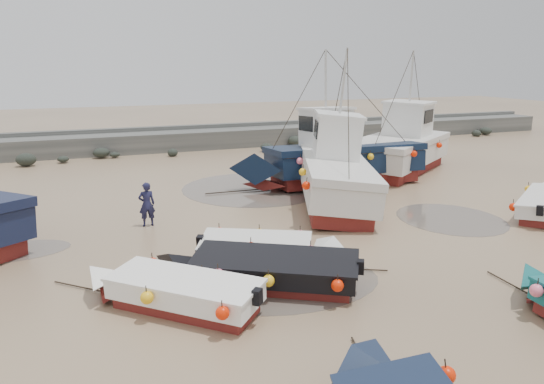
{
  "coord_description": "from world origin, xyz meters",
  "views": [
    {
      "loc": [
        -7.17,
        -12.75,
        5.68
      ],
      "look_at": [
        -0.74,
        3.42,
        1.4
      ],
      "focal_mm": 35.0,
      "sensor_mm": 36.0,
      "label": 1
    }
  ],
  "objects_px": {
    "dinghy_4": "(261,266)",
    "person": "(148,226)",
    "cabin_boat_1": "(331,171)",
    "cabin_boat_3": "(403,146)",
    "dinghy_5": "(269,248)",
    "cabin_boat_2": "(334,157)",
    "dinghy_0": "(172,287)"
  },
  "relations": [
    {
      "from": "dinghy_0",
      "to": "cabin_boat_1",
      "type": "bearing_deg",
      "value": -3.05
    },
    {
      "from": "dinghy_0",
      "to": "cabin_boat_1",
      "type": "xyz_separation_m",
      "value": [
        8.09,
        7.33,
        0.77
      ]
    },
    {
      "from": "dinghy_0",
      "to": "dinghy_4",
      "type": "height_order",
      "value": "same"
    },
    {
      "from": "cabin_boat_1",
      "to": "cabin_boat_2",
      "type": "height_order",
      "value": "same"
    },
    {
      "from": "cabin_boat_1",
      "to": "cabin_boat_2",
      "type": "xyz_separation_m",
      "value": [
        1.62,
        2.85,
        0.0
      ]
    },
    {
      "from": "cabin_boat_2",
      "to": "person",
      "type": "xyz_separation_m",
      "value": [
        -9.23,
        -3.38,
        -1.33
      ]
    },
    {
      "from": "dinghy_0",
      "to": "cabin_boat_3",
      "type": "relative_size",
      "value": 0.48
    },
    {
      "from": "cabin_boat_1",
      "to": "dinghy_5",
      "type": "bearing_deg",
      "value": -109.16
    },
    {
      "from": "cabin_boat_3",
      "to": "dinghy_4",
      "type": "bearing_deg",
      "value": -82.09
    },
    {
      "from": "cabin_boat_3",
      "to": "dinghy_5",
      "type": "bearing_deg",
      "value": -83.52
    },
    {
      "from": "dinghy_0",
      "to": "cabin_boat_2",
      "type": "xyz_separation_m",
      "value": [
        9.71,
        10.18,
        0.78
      ]
    },
    {
      "from": "cabin_boat_3",
      "to": "person",
      "type": "relative_size",
      "value": 6.05
    },
    {
      "from": "cabin_boat_1",
      "to": "person",
      "type": "relative_size",
      "value": 6.51
    },
    {
      "from": "cabin_boat_2",
      "to": "cabin_boat_3",
      "type": "relative_size",
      "value": 1.1
    },
    {
      "from": "cabin_boat_1",
      "to": "dinghy_4",
      "type": "bearing_deg",
      "value": -107.52
    },
    {
      "from": "dinghy_0",
      "to": "person",
      "type": "relative_size",
      "value": 2.93
    },
    {
      "from": "dinghy_4",
      "to": "cabin_boat_1",
      "type": "xyz_separation_m",
      "value": [
        5.69,
        6.9,
        0.78
      ]
    },
    {
      "from": "dinghy_4",
      "to": "dinghy_5",
      "type": "xyz_separation_m",
      "value": [
        0.66,
        1.14,
        0.02
      ]
    },
    {
      "from": "dinghy_0",
      "to": "cabin_boat_3",
      "type": "xyz_separation_m",
      "value": [
        14.84,
        11.93,
        0.77
      ]
    },
    {
      "from": "person",
      "to": "dinghy_4",
      "type": "bearing_deg",
      "value": 104.67
    },
    {
      "from": "cabin_boat_1",
      "to": "cabin_boat_3",
      "type": "relative_size",
      "value": 1.08
    },
    {
      "from": "dinghy_5",
      "to": "cabin_boat_1",
      "type": "relative_size",
      "value": 0.48
    },
    {
      "from": "dinghy_0",
      "to": "dinghy_5",
      "type": "bearing_deg",
      "value": -18.03
    },
    {
      "from": "dinghy_0",
      "to": "person",
      "type": "bearing_deg",
      "value": 40.72
    },
    {
      "from": "cabin_boat_2",
      "to": "person",
      "type": "distance_m",
      "value": 9.92
    },
    {
      "from": "dinghy_4",
      "to": "person",
      "type": "bearing_deg",
      "value": 48.27
    },
    {
      "from": "dinghy_4",
      "to": "person",
      "type": "height_order",
      "value": "dinghy_4"
    },
    {
      "from": "dinghy_0",
      "to": "dinghy_4",
      "type": "relative_size",
      "value": 0.78
    },
    {
      "from": "dinghy_0",
      "to": "dinghy_5",
      "type": "distance_m",
      "value": 3.44
    },
    {
      "from": "cabin_boat_1",
      "to": "cabin_boat_3",
      "type": "bearing_deg",
      "value": 56.23
    },
    {
      "from": "dinghy_4",
      "to": "cabin_boat_3",
      "type": "distance_m",
      "value": 16.96
    },
    {
      "from": "dinghy_5",
      "to": "cabin_boat_1",
      "type": "bearing_deg",
      "value": 167.13
    }
  ]
}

